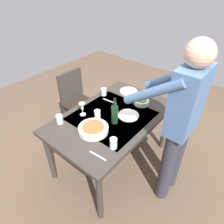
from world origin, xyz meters
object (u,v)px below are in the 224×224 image
object	(u,v)px
dinner_plate_near	(129,91)
wine_glass_left	(82,107)
person_server	(180,121)
water_cup_far_left	(60,119)
side_bowl_salad	(141,101)
water_cup_near_right	(104,92)
dining_table	(112,121)
water_cup_near_left	(97,114)
water_cup_far_right	(113,143)
chair_near	(77,98)
wine_bottle	(115,114)
serving_bowl_pasta	(93,129)
dinner_plate_far	(128,115)

from	to	relation	value
dinner_plate_near	wine_glass_left	bearing A→B (deg)	-7.47
person_server	water_cup_far_left	world-z (taller)	person_server
side_bowl_salad	water_cup_near_right	bearing A→B (deg)	-74.83
dining_table	water_cup_near_left	distance (m)	0.20
water_cup_far_right	side_bowl_salad	size ratio (longest dim) A/B	0.60
wine_glass_left	water_cup_far_left	world-z (taller)	wine_glass_left
person_server	water_cup_far_left	xyz separation A→B (m)	(0.52, -1.05, -0.18)
water_cup_near_right	water_cup_far_left	distance (m)	0.72
water_cup_near_right	water_cup_far_right	xyz separation A→B (m)	(0.64, 0.68, 0.01)
side_bowl_salad	dinner_plate_near	world-z (taller)	side_bowl_salad
water_cup_near_right	water_cup_near_left	bearing A→B (deg)	33.27
chair_near	wine_bottle	bearing A→B (deg)	73.34
water_cup_near_right	water_cup_far_left	world-z (taller)	water_cup_far_left
person_server	wine_glass_left	distance (m)	1.01
wine_glass_left	dining_table	bearing A→B (deg)	126.05
water_cup_near_left	wine_bottle	bearing A→B (deg)	105.73
person_server	wine_glass_left	xyz separation A→B (m)	(0.27, -0.97, -0.13)
dinner_plate_near	serving_bowl_pasta	bearing A→B (deg)	12.33
dinner_plate_near	water_cup_far_right	bearing A→B (deg)	28.03
water_cup_far_left	dinner_plate_far	distance (m)	0.74
person_server	dinner_plate_far	world-z (taller)	person_server
wine_bottle	serving_bowl_pasta	xyz separation A→B (m)	(0.25, -0.07, -0.08)
water_cup_near_left	serving_bowl_pasta	size ratio (longest dim) A/B	0.31
dining_table	water_cup_far_right	bearing A→B (deg)	41.05
wine_bottle	side_bowl_salad	world-z (taller)	wine_bottle
chair_near	dinner_plate_near	xyz separation A→B (m)	(-0.34, 0.66, 0.21)
water_cup_near_left	dinner_plate_near	size ratio (longest dim) A/B	0.40
water_cup_far_left	wine_bottle	bearing A→B (deg)	130.55
serving_bowl_pasta	water_cup_near_right	bearing A→B (deg)	-146.97
wine_glass_left	dinner_plate_near	xyz separation A→B (m)	(-0.73, 0.10, -0.10)
wine_bottle	water_cup_far_left	xyz separation A→B (m)	(0.37, -0.43, -0.06)
person_server	water_cup_near_left	distance (m)	0.85
dining_table	chair_near	xyz separation A→B (m)	(-0.20, -0.83, -0.13)
water_cup_near_right	side_bowl_salad	size ratio (longest dim) A/B	0.50
wine_bottle	serving_bowl_pasta	size ratio (longest dim) A/B	0.99
side_bowl_salad	dinner_plate_near	size ratio (longest dim) A/B	0.78
dining_table	wine_bottle	xyz separation A→B (m)	(0.07, 0.09, 0.19)
water_cup_near_left	water_cup_far_right	size ratio (longest dim) A/B	0.86
water_cup_far_left	dinner_plate_near	world-z (taller)	water_cup_far_left
wine_glass_left	dinner_plate_far	xyz separation A→B (m)	(-0.30, 0.40, -0.10)
side_bowl_salad	dinner_plate_near	xyz separation A→B (m)	(-0.14, -0.29, -0.03)
water_cup_far_left	serving_bowl_pasta	bearing A→B (deg)	109.25
person_server	wine_bottle	size ratio (longest dim) A/B	5.71
serving_bowl_pasta	dinner_plate_near	world-z (taller)	serving_bowl_pasta
dinner_plate_near	water_cup_near_right	bearing A→B (deg)	-36.16
water_cup_far_right	dinner_plate_near	bearing A→B (deg)	-151.97
water_cup_near_left	water_cup_far_left	xyz separation A→B (m)	(0.32, -0.24, 0.00)
chair_near	water_cup_near_right	distance (m)	0.53
dining_table	person_server	xyz separation A→B (m)	(-0.08, 0.71, 0.31)
water_cup_near_left	dining_table	bearing A→B (deg)	141.81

